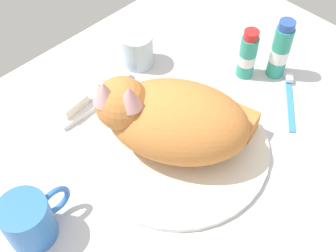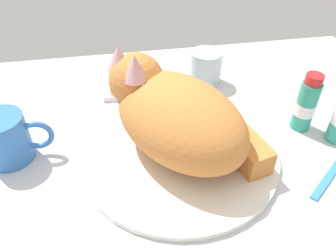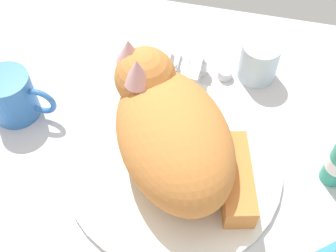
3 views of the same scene
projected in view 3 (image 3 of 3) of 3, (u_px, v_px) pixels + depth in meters
The scene contains 9 objects.
ground_plane at pixel (173, 170), 71.83cm from camera, with size 110.00×82.50×3.00cm, color silver.
sink_basin at pixel (173, 164), 70.14cm from camera, with size 35.40×35.40×1.16cm, color silver.
faucet at pixel (197, 67), 80.38cm from camera, with size 13.23×8.93×5.68cm.
cat at pixel (172, 130), 64.49cm from camera, with size 28.13×30.84×16.97cm.
coffee_mug at pixel (13, 96), 73.54cm from camera, with size 12.28×8.10×8.84cm.
rinse_cup at pixel (259, 61), 79.23cm from camera, with size 7.16×7.16×7.76cm.
soap_dish at pixel (156, 61), 83.73cm from camera, with size 9.00×6.40×1.20cm, color white.
soap_bar at pixel (155, 54), 82.22cm from camera, with size 6.17×4.10×2.53cm, color white.
toothbrush at pixel (334, 247), 62.07cm from camera, with size 13.04×10.65×1.60cm.
Camera 3 is at (7.29, -35.19, 61.15)cm, focal length 45.78 mm.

